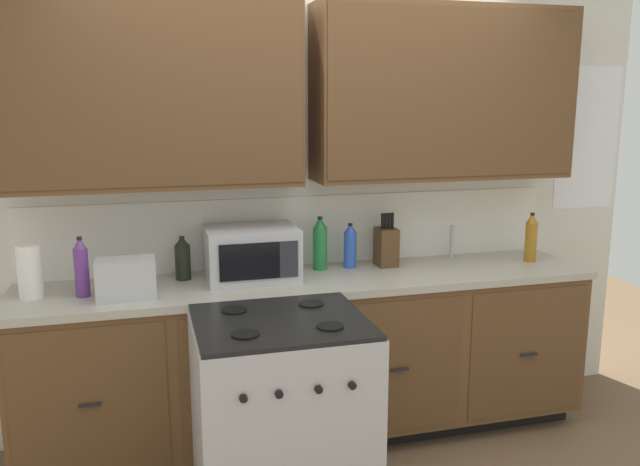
{
  "coord_description": "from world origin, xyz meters",
  "views": [
    {
      "loc": [
        -0.86,
        -2.99,
        1.88
      ],
      "look_at": [
        0.03,
        0.27,
        1.19
      ],
      "focal_mm": 36.55,
      "sensor_mm": 36.0,
      "label": 1
    }
  ],
  "objects": [
    {
      "name": "ground_plane",
      "position": [
        0.0,
        0.0,
        0.0
      ],
      "size": [
        8.0,
        8.0,
        0.0
      ],
      "primitive_type": "plane",
      "color": "brown"
    },
    {
      "name": "bottle_amber",
      "position": [
        1.34,
        0.31,
        1.08
      ],
      "size": [
        0.07,
        0.07,
        0.29
      ],
      "color": "#9E6619",
      "rests_on": "counter_run"
    },
    {
      "name": "counter_run",
      "position": [
        0.0,
        0.3,
        0.48
      ],
      "size": [
        3.11,
        0.64,
        0.94
      ],
      "color": "black",
      "rests_on": "ground_plane"
    },
    {
      "name": "bottle_violet",
      "position": [
        -1.17,
        0.27,
        1.08
      ],
      "size": [
        0.07,
        0.07,
        0.3
      ],
      "color": "#663384",
      "rests_on": "counter_run"
    },
    {
      "name": "stove_range",
      "position": [
        -0.31,
        -0.33,
        0.47
      ],
      "size": [
        0.76,
        0.68,
        0.95
      ],
      "color": "#B7B7BC",
      "rests_on": "ground_plane"
    },
    {
      "name": "bottle_dark",
      "position": [
        -0.68,
        0.45,
        1.05
      ],
      "size": [
        0.08,
        0.08,
        0.23
      ],
      "color": "black",
      "rests_on": "counter_run"
    },
    {
      "name": "knife_block",
      "position": [
        0.47,
        0.44,
        1.05
      ],
      "size": [
        0.11,
        0.14,
        0.31
      ],
      "color": "#52361E",
      "rests_on": "counter_run"
    },
    {
      "name": "sink_faucet",
      "position": [
        0.92,
        0.51,
        1.04
      ],
      "size": [
        0.02,
        0.02,
        0.2
      ],
      "primitive_type": "cylinder",
      "color": "#B2B5BA",
      "rests_on": "counter_run"
    },
    {
      "name": "microwave",
      "position": [
        -0.32,
        0.36,
        1.08
      ],
      "size": [
        0.48,
        0.37,
        0.28
      ],
      "color": "#B7B7BC",
      "rests_on": "counter_run"
    },
    {
      "name": "paper_towel_roll",
      "position": [
        -1.41,
        0.31,
        1.07
      ],
      "size": [
        0.12,
        0.12,
        0.26
      ],
      "primitive_type": "cylinder",
      "color": "white",
      "rests_on": "counter_run"
    },
    {
      "name": "bottle_green",
      "position": [
        0.08,
        0.46,
        1.08
      ],
      "size": [
        0.08,
        0.08,
        0.3
      ],
      "color": "#237A38",
      "rests_on": "counter_run"
    },
    {
      "name": "wall_unit",
      "position": [
        0.0,
        0.5,
        1.68
      ],
      "size": [
        4.28,
        0.4,
        2.51
      ],
      "color": "silver",
      "rests_on": "ground_plane"
    },
    {
      "name": "bottle_blue",
      "position": [
        0.26,
        0.45,
        1.06
      ],
      "size": [
        0.07,
        0.07,
        0.26
      ],
      "color": "blue",
      "rests_on": "counter_run"
    },
    {
      "name": "toaster",
      "position": [
        -0.97,
        0.19,
        1.03
      ],
      "size": [
        0.28,
        0.18,
        0.19
      ],
      "color": "#B7B7BC",
      "rests_on": "counter_run"
    }
  ]
}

